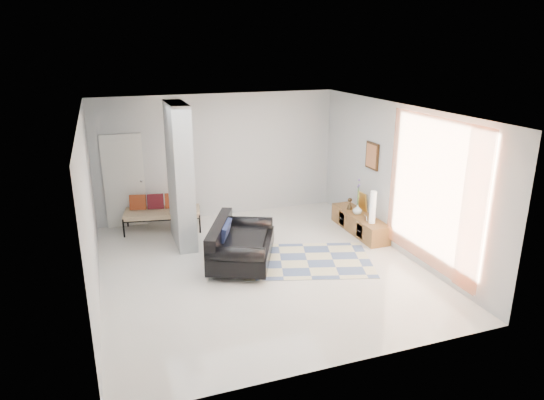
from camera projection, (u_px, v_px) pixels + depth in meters
name	position (u px, v px, depth m)	size (l,w,h in m)	color
floor	(260.00, 267.00, 8.74)	(6.00, 6.00, 0.00)	beige
ceiling	(259.00, 111.00, 7.87)	(6.00, 6.00, 0.00)	white
wall_back	(219.00, 156.00, 10.99)	(6.00, 6.00, 0.00)	#B2B4B6
wall_front	(340.00, 264.00, 5.61)	(6.00, 6.00, 0.00)	#B2B4B6
wall_left	(89.00, 210.00, 7.43)	(6.00, 6.00, 0.00)	#B2B4B6
wall_right	(397.00, 179.00, 9.18)	(6.00, 6.00, 0.00)	#B2B4B6
partition_column	(180.00, 175.00, 9.39)	(0.35, 1.20, 2.80)	#9BA0A2
hallway_door	(124.00, 181.00, 10.41)	(0.85, 0.06, 2.04)	silver
curtain	(432.00, 193.00, 8.10)	(2.55, 2.55, 0.00)	#FD7842
wall_art	(372.00, 156.00, 9.90)	(0.04, 0.45, 0.55)	#38210F
media_console	(360.00, 223.00, 10.28)	(0.45, 1.76, 0.80)	brown
loveseat	(239.00, 245.00, 8.82)	(1.65, 2.01, 0.76)	silver
daybed	(161.00, 211.00, 10.38)	(1.69, 0.94, 0.77)	black
area_rug	(307.00, 260.00, 8.98)	(2.34, 1.56, 0.01)	beige
cylinder_lamp	(373.00, 207.00, 9.65)	(0.12, 0.12, 0.66)	silver
bronze_figurine	(350.00, 204.00, 10.50)	(0.13, 0.13, 0.26)	#332617
vase	(357.00, 210.00, 10.21)	(0.19, 0.19, 0.20)	silver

